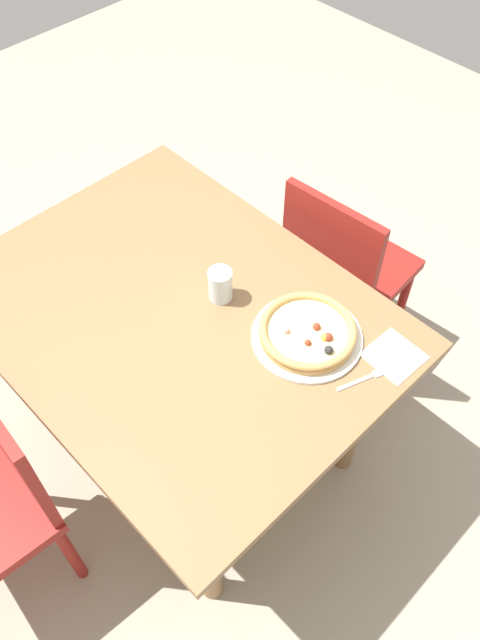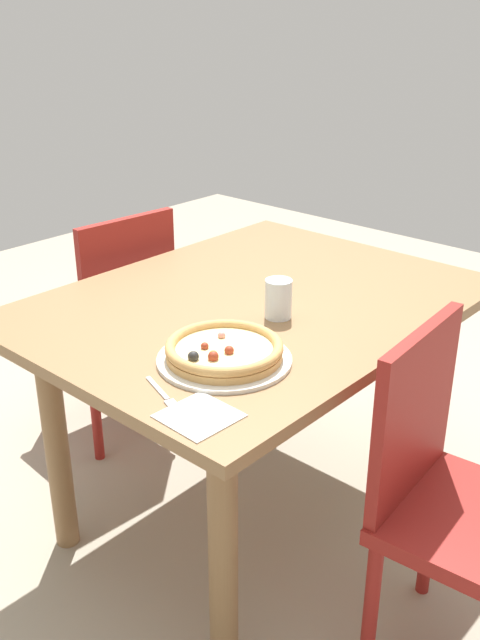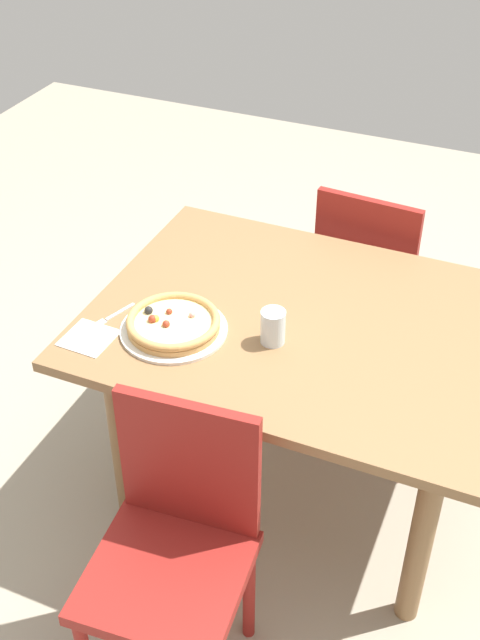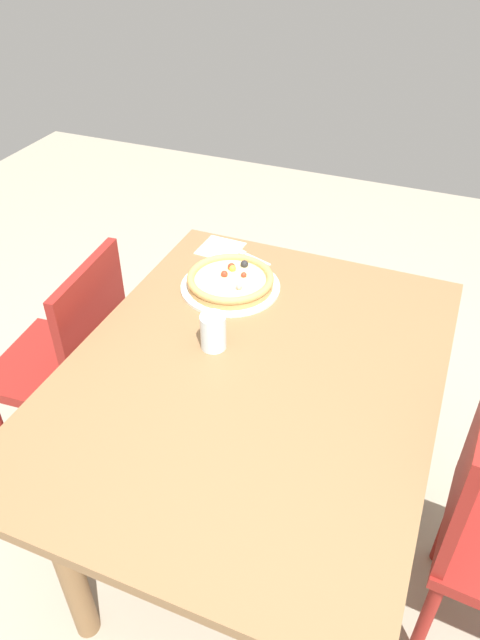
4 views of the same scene
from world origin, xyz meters
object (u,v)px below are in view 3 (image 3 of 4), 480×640
(chair_far, at_px, (175,545))
(drinking_glass, at_px, (273,327))
(fork, at_px, (109,318))
(dining_table, at_px, (303,349))
(chair_near, at_px, (371,277))
(pizza, at_px, (173,323))
(napkin, at_px, (89,338))
(plate, at_px, (174,330))

(chair_far, distance_m, drinking_glass, 0.65)
(fork, bearing_deg, dining_table, 131.73)
(chair_near, xyz_separation_m, pizza, (0.37, 0.90, 0.30))
(fork, height_order, napkin, fork)
(pizza, height_order, drinking_glass, drinking_glass)
(chair_near, distance_m, plate, 1.01)
(plate, distance_m, pizza, 0.03)
(napkin, bearing_deg, chair_near, -119.52)
(pizza, xyz_separation_m, napkin, (0.21, 0.13, -0.03))
(dining_table, xyz_separation_m, plate, (0.34, 0.20, 0.12))
(pizza, bearing_deg, chair_far, 115.85)
(dining_table, bearing_deg, napkin, 31.08)
(plate, xyz_separation_m, napkin, (0.21, 0.13, -0.00))
(drinking_glass, distance_m, napkin, 0.54)
(dining_table, bearing_deg, plate, 31.09)
(pizza, xyz_separation_m, fork, (0.21, 0.02, -0.03))
(fork, bearing_deg, chair_far, 62.46)
(drinking_glass, height_order, napkin, drinking_glass)
(plate, height_order, drinking_glass, drinking_glass)
(dining_table, bearing_deg, drinking_glass, 68.71)
(chair_far, xyz_separation_m, plate, (0.24, -0.50, 0.28))
(plate, bearing_deg, dining_table, -148.91)
(pizza, bearing_deg, drinking_glass, -166.38)
(dining_table, relative_size, drinking_glass, 12.11)
(drinking_glass, relative_size, napkin, 0.75)
(chair_near, bearing_deg, fork, -117.92)
(dining_table, relative_size, pizza, 4.62)
(chair_far, xyz_separation_m, pizza, (0.24, -0.50, 0.30))
(chair_near, distance_m, napkin, 1.21)
(pizza, bearing_deg, plate, 179.94)
(plate, xyz_separation_m, pizza, (0.00, -0.00, 0.03))
(dining_table, xyz_separation_m, chair_far, (0.10, 0.70, -0.16))
(drinking_glass, bearing_deg, plate, 13.66)
(plate, height_order, pizza, pizza)
(drinking_glass, xyz_separation_m, napkin, (0.50, 0.20, -0.05))
(pizza, distance_m, napkin, 0.25)
(dining_table, height_order, chair_near, chair_near)
(fork, bearing_deg, pizza, 115.01)
(dining_table, bearing_deg, pizza, 31.03)
(chair_far, distance_m, plate, 0.62)
(chair_far, bearing_deg, drinking_glass, -99.14)
(plate, relative_size, napkin, 2.26)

